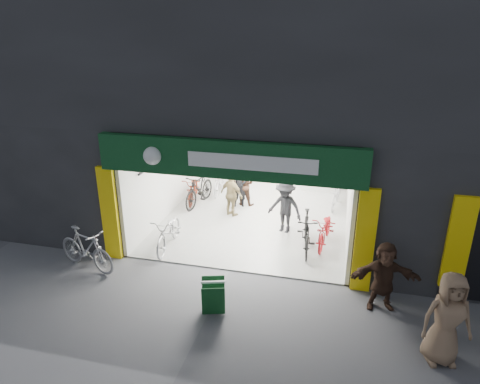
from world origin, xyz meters
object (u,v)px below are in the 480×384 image
at_px(bike_left_front, 169,232).
at_px(pedestrian_near, 447,319).
at_px(parked_bike, 86,249).
at_px(sandwich_board, 213,296).
at_px(bike_right_front, 306,232).

distance_m(bike_left_front, pedestrian_near, 7.30).
relative_size(parked_bike, sandwich_board, 2.45).
bearing_deg(pedestrian_near, bike_right_front, 116.54).
xyz_separation_m(bike_left_front, pedestrian_near, (6.67, -2.91, 0.44)).
xyz_separation_m(bike_right_front, pedestrian_near, (2.88, -3.68, 0.37)).
distance_m(bike_left_front, parked_bike, 2.26).
distance_m(bike_left_front, bike_right_front, 3.87).
relative_size(parked_bike, pedestrian_near, 1.02).
bearing_deg(bike_right_front, bike_left_front, -175.11).
height_order(bike_left_front, parked_bike, parked_bike).
xyz_separation_m(parked_bike, sandwich_board, (3.73, -1.00, -0.14)).
relative_size(bike_right_front, parked_bike, 0.98).
bearing_deg(sandwich_board, bike_left_front, 112.44).
bearing_deg(sandwich_board, parked_bike, 148.06).
xyz_separation_m(parked_bike, pedestrian_near, (8.31, -1.35, 0.36)).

